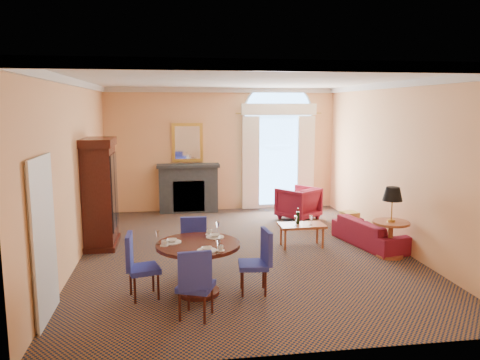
{
  "coord_description": "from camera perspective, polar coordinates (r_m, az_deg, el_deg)",
  "views": [
    {
      "loc": [
        -1.33,
        -8.45,
        2.73
      ],
      "look_at": [
        0.0,
        0.5,
        1.3
      ],
      "focal_mm": 35.0,
      "sensor_mm": 36.0,
      "label": 1
    }
  ],
  "objects": [
    {
      "name": "dining_table",
      "position": [
        6.92,
        -5.12,
        -9.32
      ],
      "size": [
        1.22,
        1.22,
        0.97
      ],
      "color": "black",
      "rests_on": "ground"
    },
    {
      "name": "dining_chair_north",
      "position": [
        7.66,
        -5.6,
        -7.67
      ],
      "size": [
        0.52,
        0.52,
        0.95
      ],
      "rotation": [
        0.0,
        0.0,
        3.4
      ],
      "color": "navy",
      "rests_on": "ground"
    },
    {
      "name": "dining_chair_west",
      "position": [
        6.92,
        -12.46,
        -9.69
      ],
      "size": [
        0.52,
        0.52,
        0.95
      ],
      "rotation": [
        0.0,
        0.0,
        -1.32
      ],
      "color": "navy",
      "rests_on": "ground"
    },
    {
      "name": "armchair",
      "position": [
        11.5,
        7.11,
        -2.8
      ],
      "size": [
        1.19,
        1.2,
        0.79
      ],
      "primitive_type": "imported",
      "rotation": [
        0.0,
        0.0,
        3.78
      ],
      "color": "maroon",
      "rests_on": "ground"
    },
    {
      "name": "coffee_table",
      "position": [
        9.26,
        7.54,
        -5.57
      ],
      "size": [
        0.89,
        0.5,
        0.76
      ],
      "rotation": [
        0.0,
        0.0,
        0.01
      ],
      "color": "#A55431",
      "rests_on": "ground"
    },
    {
      "name": "dining_chair_east",
      "position": [
        6.95,
        2.41,
        -9.38
      ],
      "size": [
        0.47,
        0.46,
        0.95
      ],
      "rotation": [
        0.0,
        0.0,
        1.47
      ],
      "color": "navy",
      "rests_on": "ground"
    },
    {
      "name": "room_envelope",
      "position": [
        9.22,
        -0.31,
        7.61
      ],
      "size": [
        6.04,
        7.52,
        3.45
      ],
      "color": "#FDB979",
      "rests_on": "ground"
    },
    {
      "name": "side_table",
      "position": [
        8.91,
        17.99,
        -4.02
      ],
      "size": [
        0.66,
        0.66,
        1.27
      ],
      "color": "#A55431",
      "rests_on": "ground"
    },
    {
      "name": "sofa",
      "position": [
        9.68,
        15.59,
        -6.16
      ],
      "size": [
        1.06,
        1.87,
        0.51
      ],
      "primitive_type": "imported",
      "rotation": [
        0.0,
        0.0,
        1.79
      ],
      "color": "maroon",
      "rests_on": "ground"
    },
    {
      "name": "ground",
      "position": [
        8.98,
        0.47,
        -8.72
      ],
      "size": [
        7.5,
        7.5,
        0.0
      ],
      "primitive_type": "plane",
      "color": "#101D34",
      "rests_on": "ground"
    },
    {
      "name": "dining_chair_south",
      "position": [
        6.11,
        -5.45,
        -12.06
      ],
      "size": [
        0.55,
        0.55,
        0.95
      ],
      "rotation": [
        0.0,
        0.0,
        -0.38
      ],
      "color": "navy",
      "rests_on": "ground"
    },
    {
      "name": "armoire",
      "position": [
        9.52,
        -16.71,
        -1.72
      ],
      "size": [
        0.61,
        1.08,
        2.13
      ],
      "color": "black",
      "rests_on": "ground"
    }
  ]
}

